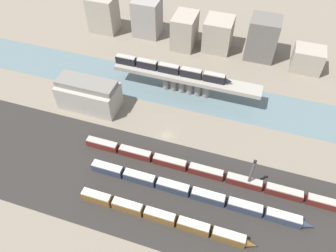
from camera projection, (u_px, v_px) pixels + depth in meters
ground_plane at (167, 135)px, 131.17m from camera, size 400.00×400.00×0.00m
railbed_yard at (146, 184)px, 115.75m from camera, size 280.00×42.00×0.01m
river_water at (185, 92)px, 148.87m from camera, size 320.00×22.35×0.01m
bridge at (186, 80)px, 143.82m from camera, size 65.52×7.36×9.31m
train_on_bridge at (171, 69)px, 142.04m from camera, size 52.80×2.70×3.92m
train_yard_near at (163, 217)px, 105.03m from camera, size 58.84×2.93×4.08m
train_yard_mid at (195, 193)px, 111.25m from camera, size 77.56×3.12×3.70m
train_yard_far at (210, 173)px, 116.97m from camera, size 98.95×2.88×3.45m
warehouse_building at (89, 94)px, 138.09m from camera, size 25.33×12.62×13.59m
signal_tower at (251, 174)px, 109.68m from camera, size 1.00×0.99×15.17m
city_block_far_left at (103, 14)px, 177.25m from camera, size 14.71×11.38×19.13m
city_block_left at (147, 17)px, 174.33m from camera, size 13.85×12.20×19.63m
city_block_center at (185, 31)px, 167.79m from camera, size 11.17×15.40×17.10m
city_block_right at (218, 34)px, 166.35m from camera, size 13.71×14.15×16.38m
city_block_far_right at (263, 38)px, 159.98m from camera, size 14.24×13.26×20.70m
city_block_tall at (308, 59)px, 156.04m from camera, size 14.09×10.85×11.48m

